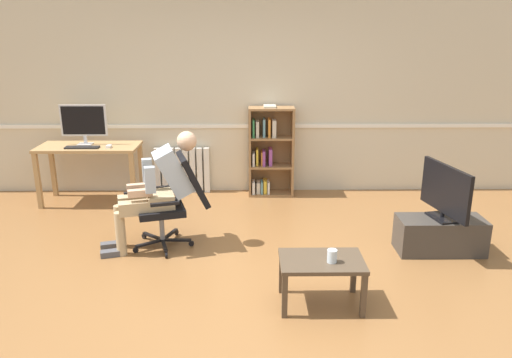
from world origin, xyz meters
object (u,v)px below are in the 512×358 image
computer_mouse (109,146)px  drinking_glass (332,256)px  keyboard (82,147)px  tv_stand (440,235)px  computer_desk (89,154)px  bookshelf (269,152)px  person_seated (157,187)px  radiator (182,170)px  imac_monitor (84,122)px  tv_screen (445,191)px  office_chair (175,197)px  coffee_table (322,266)px

computer_mouse → drinking_glass: computer_mouse is taller
keyboard → tv_stand: size_ratio=0.48×
computer_desk → bookshelf: bookshelf is taller
person_seated → radiator: bearing=164.1°
keyboard → drinking_glass: size_ratio=3.92×
imac_monitor → bookshelf: size_ratio=0.48×
imac_monitor → computer_mouse: bearing=-29.4°
person_seated → tv_screen: person_seated is taller
drinking_glass → office_chair: bearing=138.6°
computer_mouse → person_seated: (0.83, -1.29, -0.12)m
tv_screen → coffee_table: 1.70m
computer_desk → tv_screen: tv_screen is taller
radiator → office_chair: office_chair is taller
office_chair → tv_stand: bearing=69.6°
radiator → tv_screen: tv_screen is taller
tv_screen → drinking_glass: (-1.28, -1.04, -0.19)m
bookshelf → tv_stand: 2.54m
tv_stand → drinking_glass: drinking_glass is taller
office_chair → coffee_table: size_ratio=1.43×
keyboard → computer_mouse: (0.33, 0.02, 0.01)m
computer_desk → tv_stand: size_ratio=1.47×
office_chair → person_seated: (-0.17, -0.05, 0.12)m
bookshelf → drinking_glass: (0.40, -2.90, -0.14)m
computer_mouse → bookshelf: bookshelf is taller
office_chair → tv_screen: (2.70, -0.21, 0.13)m
drinking_glass → bookshelf: bearing=97.8°
keyboard → radiator: size_ratio=0.56×
imac_monitor → radiator: size_ratio=0.78×
person_seated → coffee_table: person_seated is taller
imac_monitor → office_chair: size_ratio=0.60×
imac_monitor → tv_stand: (4.05, -1.65, -0.87)m
tv_stand → tv_screen: bearing=11.9°
imac_monitor → computer_mouse: imac_monitor is taller
keyboard → bookshelf: (2.35, 0.43, -0.17)m
tv_stand → tv_screen: (0.00, 0.00, 0.47)m
tv_screen → coffee_table: tv_screen is taller
coffee_table → drinking_glass: (0.07, -0.05, 0.12)m
person_seated → drinking_glass: size_ratio=11.35×
keyboard → tv_screen: (4.03, -1.43, -0.12)m
keyboard → computer_mouse: bearing=3.5°
keyboard → office_chair: bearing=-42.5°
drinking_glass → computer_mouse: bearing=134.2°
computer_mouse → tv_screen: 3.97m
computer_mouse → coffee_table: size_ratio=0.15×
radiator → person_seated: size_ratio=0.62×
computer_desk → drinking_glass: bearing=-43.9°
computer_desk → bookshelf: 2.33m
computer_desk → office_chair: bearing=-46.4°
keyboard → radiator: bearing=24.5°
radiator → coffee_table: (1.51, -2.95, 0.03)m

